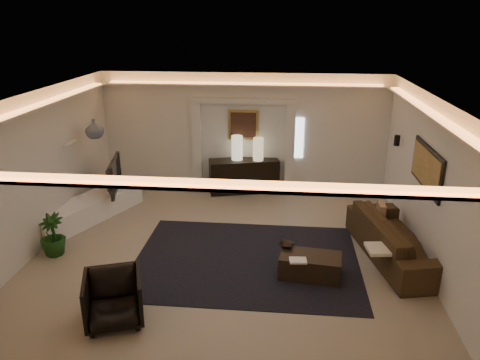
# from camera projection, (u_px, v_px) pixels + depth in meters

# --- Properties ---
(floor) EXTENTS (7.00, 7.00, 0.00)m
(floor) POSITION_uv_depth(u_px,v_px,m) (226.00, 254.00, 8.47)
(floor) COLOR tan
(floor) RESTS_ON ground
(ceiling) EXTENTS (7.00, 7.00, 0.00)m
(ceiling) POSITION_uv_depth(u_px,v_px,m) (224.00, 97.00, 7.49)
(ceiling) COLOR white
(ceiling) RESTS_ON ground
(wall_back) EXTENTS (7.00, 0.00, 7.00)m
(wall_back) POSITION_uv_depth(u_px,v_px,m) (244.00, 133.00, 11.26)
(wall_back) COLOR silver
(wall_back) RESTS_ON ground
(wall_front) EXTENTS (7.00, 0.00, 7.00)m
(wall_front) POSITION_uv_depth(u_px,v_px,m) (181.00, 295.00, 4.71)
(wall_front) COLOR silver
(wall_front) RESTS_ON ground
(wall_left) EXTENTS (0.00, 7.00, 7.00)m
(wall_left) POSITION_uv_depth(u_px,v_px,m) (35.00, 174.00, 8.31)
(wall_left) COLOR silver
(wall_left) RESTS_ON ground
(wall_right) EXTENTS (0.00, 7.00, 7.00)m
(wall_right) POSITION_uv_depth(u_px,v_px,m) (432.00, 187.00, 7.66)
(wall_right) COLOR silver
(wall_right) RESTS_ON ground
(cove_soffit) EXTENTS (7.00, 7.00, 0.04)m
(cove_soffit) POSITION_uv_depth(u_px,v_px,m) (224.00, 114.00, 7.59)
(cove_soffit) COLOR silver
(cove_soffit) RESTS_ON ceiling
(daylight_slit) EXTENTS (0.25, 0.03, 1.00)m
(daylight_slit) POSITION_uv_depth(u_px,v_px,m) (298.00, 138.00, 11.15)
(daylight_slit) COLOR white
(daylight_slit) RESTS_ON wall_back
(area_rug) EXTENTS (4.00, 3.00, 0.01)m
(area_rug) POSITION_uv_depth(u_px,v_px,m) (247.00, 260.00, 8.25)
(area_rug) COLOR black
(area_rug) RESTS_ON ground
(pilaster_left) EXTENTS (0.22, 0.20, 2.20)m
(pilaster_left) POSITION_uv_depth(u_px,v_px,m) (197.00, 146.00, 11.39)
(pilaster_left) COLOR silver
(pilaster_left) RESTS_ON ground
(pilaster_right) EXTENTS (0.22, 0.20, 2.20)m
(pilaster_right) POSITION_uv_depth(u_px,v_px,m) (290.00, 149.00, 11.18)
(pilaster_right) COLOR silver
(pilaster_right) RESTS_ON ground
(alcove_header) EXTENTS (2.52, 0.20, 0.12)m
(alcove_header) POSITION_uv_depth(u_px,v_px,m) (243.00, 101.00, 10.89)
(alcove_header) COLOR silver
(alcove_header) RESTS_ON wall_back
(painting_frame) EXTENTS (0.74, 0.04, 0.74)m
(painting_frame) POSITION_uv_depth(u_px,v_px,m) (243.00, 125.00, 11.16)
(painting_frame) COLOR tan
(painting_frame) RESTS_ON wall_back
(painting_canvas) EXTENTS (0.62, 0.02, 0.62)m
(painting_canvas) POSITION_uv_depth(u_px,v_px,m) (243.00, 125.00, 11.14)
(painting_canvas) COLOR #4C2D1E
(painting_canvas) RESTS_ON wall_back
(art_panel_frame) EXTENTS (0.04, 1.64, 0.74)m
(art_panel_frame) POSITION_uv_depth(u_px,v_px,m) (427.00, 168.00, 7.86)
(art_panel_frame) COLOR black
(art_panel_frame) RESTS_ON wall_right
(art_panel_gold) EXTENTS (0.02, 1.50, 0.62)m
(art_panel_gold) POSITION_uv_depth(u_px,v_px,m) (426.00, 168.00, 7.86)
(art_panel_gold) COLOR tan
(art_panel_gold) RESTS_ON wall_right
(wall_sconce) EXTENTS (0.12, 0.12, 0.22)m
(wall_sconce) POSITION_uv_depth(u_px,v_px,m) (397.00, 140.00, 9.65)
(wall_sconce) COLOR black
(wall_sconce) RESTS_ON wall_right
(wall_niche) EXTENTS (0.10, 0.55, 0.04)m
(wall_niche) POSITION_uv_depth(u_px,v_px,m) (71.00, 143.00, 9.54)
(wall_niche) COLOR silver
(wall_niche) RESTS_ON wall_left
(console) EXTENTS (1.78, 0.94, 0.85)m
(console) POSITION_uv_depth(u_px,v_px,m) (244.00, 176.00, 11.36)
(console) COLOR black
(console) RESTS_ON ground
(lamp_left) EXTENTS (0.31, 0.31, 0.60)m
(lamp_left) POSITION_uv_depth(u_px,v_px,m) (237.00, 149.00, 11.16)
(lamp_left) COLOR beige
(lamp_left) RESTS_ON console
(lamp_right) EXTENTS (0.27, 0.27, 0.56)m
(lamp_right) POSITION_uv_depth(u_px,v_px,m) (258.00, 150.00, 11.11)
(lamp_right) COLOR beige
(lamp_right) RESTS_ON console
(media_ledge) EXTENTS (1.71, 2.74, 0.51)m
(media_ledge) POSITION_uv_depth(u_px,v_px,m) (88.00, 210.00, 9.83)
(media_ledge) COLOR white
(media_ledge) RESTS_ON ground
(tv) EXTENTS (1.29, 0.44, 0.74)m
(tv) POSITION_uv_depth(u_px,v_px,m) (109.00, 177.00, 10.07)
(tv) COLOR black
(tv) RESTS_ON media_ledge
(figurine) EXTENTS (0.14, 0.14, 0.32)m
(figurine) POSITION_uv_depth(u_px,v_px,m) (119.00, 176.00, 10.67)
(figurine) COLOR black
(figurine) RESTS_ON media_ledge
(ginger_jar) EXTENTS (0.46, 0.46, 0.41)m
(ginger_jar) POSITION_uv_depth(u_px,v_px,m) (94.00, 129.00, 9.80)
(ginger_jar) COLOR #374656
(ginger_jar) RESTS_ON wall_niche
(plant) EXTENTS (0.50, 0.50, 0.79)m
(plant) POSITION_uv_depth(u_px,v_px,m) (52.00, 235.00, 8.32)
(plant) COLOR #173E12
(plant) RESTS_ON ground
(sofa) EXTENTS (2.73, 1.53, 0.75)m
(sofa) POSITION_uv_depth(u_px,v_px,m) (397.00, 239.00, 8.24)
(sofa) COLOR #422E1C
(sofa) RESTS_ON ground
(throw_blanket) EXTENTS (0.57, 0.48, 0.06)m
(throw_blanket) POSITION_uv_depth(u_px,v_px,m) (383.00, 249.00, 7.50)
(throw_blanket) COLOR white
(throw_blanket) RESTS_ON sofa
(throw_pillow) EXTENTS (0.14, 0.41, 0.40)m
(throw_pillow) POSITION_uv_depth(u_px,v_px,m) (381.00, 213.00, 8.89)
(throw_pillow) COLOR tan
(throw_pillow) RESTS_ON sofa
(coffee_table) EXTENTS (1.07, 0.67, 0.38)m
(coffee_table) POSITION_uv_depth(u_px,v_px,m) (310.00, 265.00, 7.68)
(coffee_table) COLOR black
(coffee_table) RESTS_ON ground
(bowl) EXTENTS (0.33, 0.33, 0.06)m
(bowl) POSITION_uv_depth(u_px,v_px,m) (287.00, 244.00, 7.90)
(bowl) COLOR black
(bowl) RESTS_ON coffee_table
(magazine) EXTENTS (0.29, 0.22, 0.03)m
(magazine) POSITION_uv_depth(u_px,v_px,m) (298.00, 260.00, 7.42)
(magazine) COLOR white
(magazine) RESTS_ON coffee_table
(armchair) EXTENTS (1.02, 1.04, 0.74)m
(armchair) POSITION_uv_depth(u_px,v_px,m) (114.00, 299.00, 6.49)
(armchair) COLOR black
(armchair) RESTS_ON ground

